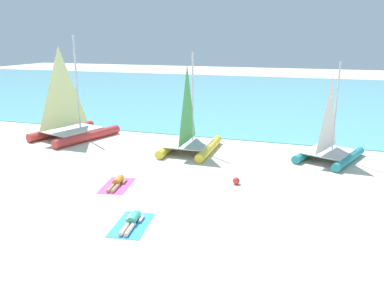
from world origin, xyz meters
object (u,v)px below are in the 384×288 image
Objects in this scene: sailboat_red at (72,124)px; towel_left at (117,186)px; sailboat_yellow at (190,137)px; sailboat_teal at (329,146)px; sunbather_right at (132,220)px; towel_right at (132,225)px; beach_ball at (236,181)px; sunbather_left at (117,182)px.

sailboat_red reaches higher than towel_left.
sailboat_yellow is 1.08× the size of sailboat_teal.
sailboat_red is at bearing 125.57° from sunbather_right.
sailboat_yellow is at bearing 95.70° from towel_right.
sailboat_yellow is 8.68m from sunbather_right.
towel_right is (-6.22, -9.42, -0.72)m from sailboat_teal.
sailboat_red is at bearing -157.99° from sailboat_teal.
towel_left is 3.67m from towel_right.
towel_right is 0.14m from sunbather_right.
sunbather_right is (2.16, -2.89, 0.13)m from towel_left.
beach_ball is at bearing -106.93° from sailboat_teal.
sailboat_red is 3.91× the size of sunbather_right.
sailboat_yellow is 8.76m from towel_right.
sunbather_left is 1.00× the size of sunbather_right.
towel_left is 1.00× the size of towel_right.
sunbather_left is 0.82× the size of towel_right.
sunbather_left is at bearing 99.82° from towel_left.
towel_right is (0.87, -8.68, -0.77)m from sailboat_yellow.
sunbather_left is at bearing -104.01° from sailboat_yellow.
towel_left is at bearing 126.27° from towel_right.
sailboat_yellow is 3.34× the size of sunbather_right.
sailboat_yellow is 5.92m from towel_left.
sailboat_yellow is at bearing 67.10° from sunbather_left.
sunbather_right is at bearing -85.24° from sailboat_yellow.
sunbather_left is at bearing -26.57° from sailboat_red.
sunbather_right is at bearing 97.68° from towel_right.
towel_right is at bearing -64.01° from sunbather_left.
sailboat_teal is at bearing 27.46° from sunbather_left.
sailboat_red is (-14.80, -0.24, 0.19)m from sailboat_teal.
sailboat_yellow is 3.34× the size of sunbather_left.
towel_left is (-8.39, -6.46, -0.72)m from sailboat_teal.
sailboat_yellow is at bearing 88.01° from sunbather_right.
sailboat_teal reaches higher than sunbather_left.
sunbather_right is (8.57, -9.11, -0.78)m from sailboat_red.
sailboat_yellow is 17.32× the size of beach_ball.
sunbather_right reaches higher than beach_ball.
sunbather_right is at bearing -118.67° from beach_ball.
towel_left is 4.98m from beach_ball.
sunbather_right is at bearing -53.23° from towel_left.
beach_ball is (3.37, -4.02, -0.63)m from sailboat_yellow.
towel_right is (8.58, -9.18, -0.91)m from sailboat_red.
sailboat_teal is 3.09× the size of sunbather_left.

